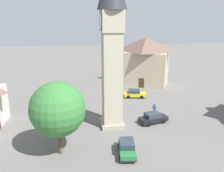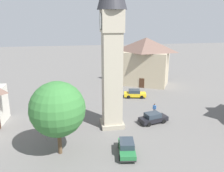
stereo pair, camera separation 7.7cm
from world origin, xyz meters
name	(u,v)px [view 2 (the right image)]	position (x,y,z in m)	size (l,w,h in m)	color
ground_plane	(112,125)	(0.00, 0.00, 0.00)	(200.00, 200.00, 0.00)	#605E5B
clock_tower	(112,29)	(0.00, 0.00, 13.23)	(3.75, 3.75, 22.57)	gray
car_blue_kerb	(127,148)	(7.46, 0.38, 0.76)	(4.33, 2.27, 1.53)	#236B38
car_silver_kerb	(135,94)	(-11.38, 6.34, 0.76)	(2.49, 4.38, 1.53)	gold
car_red_corner	(153,118)	(0.14, 5.99, 0.76)	(2.68, 4.42, 1.53)	black
car_white_side	(61,121)	(-0.90, -7.05, 0.76)	(4.26, 3.93, 1.53)	red
pedestrian	(154,108)	(-3.04, 7.29, 1.01)	(0.38, 0.49, 1.69)	#2D3351
tree	(57,109)	(6.07, -6.93, 5.28)	(6.01, 6.01, 8.30)	brown
building_corner_back	(146,61)	(-20.32, 11.08, 5.32)	(11.06, 12.28, 10.43)	tan
road_sign	(46,125)	(2.57, -8.72, 1.90)	(0.60, 0.07, 2.80)	gray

